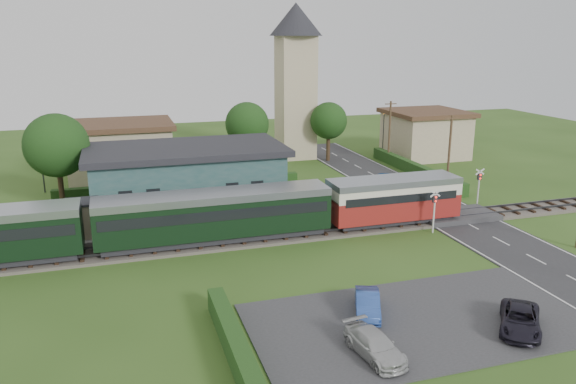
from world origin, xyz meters
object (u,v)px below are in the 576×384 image
object	(u,v)px
equipment_hut	(83,218)
car_on_road	(390,180)
church_tower	(296,70)
pedestrian_near	(292,205)
car_park_silver	(375,345)
car_park_blue	(368,304)
station_building	(187,177)
train	(168,219)
house_west	(120,149)
house_east	(425,133)
crossing_signal_far	(479,182)
car_park_dark	(520,320)
crossing_signal_near	(435,205)
pedestrian_far	(111,227)

from	to	relation	value
equipment_hut	car_on_road	size ratio (longest dim) A/B	0.63
church_tower	pedestrian_near	size ratio (longest dim) A/B	9.76
car_park_silver	car_park_blue	bearing A→B (deg)	62.07
station_building	pedestrian_near	bearing A→B (deg)	-39.51
train	pedestrian_near	size ratio (longest dim) A/B	23.96
house_west	car_park_blue	bearing A→B (deg)	-72.27
station_building	house_east	world-z (taller)	house_east
crossing_signal_far	car_park_dark	xyz separation A→B (m)	(-10.83, -18.69, -1.51)
car_on_road	car_park_dark	distance (m)	27.32
car_park_dark	equipment_hut	bearing A→B (deg)	174.89
equipment_hut	house_east	xyz separation A→B (m)	(38.00, 18.80, 1.05)
house_west	car_on_road	size ratio (longest dim) A/B	2.67
crossing_signal_far	car_park_dark	distance (m)	21.66
car_on_road	car_park_dark	bearing A→B (deg)	-177.43
car_park_blue	pedestrian_near	xyz separation A→B (m)	(0.88, 15.58, 0.70)
equipment_hut	station_building	size ratio (longest dim) A/B	0.16
car_park_dark	crossing_signal_far	bearing A→B (deg)	97.99
house_east	car_park_dark	distance (m)	42.05
crossing_signal_near	pedestrian_near	distance (m)	10.66
equipment_hut	car_park_dark	bearing A→B (deg)	-43.20
train	car_park_dark	bearing A→B (deg)	-46.98
car_park_blue	pedestrian_far	xyz separation A→B (m)	(-12.54, 14.97, 0.56)
car_park_dark	car_park_silver	bearing A→B (deg)	-141.95
station_building	crossing_signal_far	xyz separation A→B (m)	(23.60, -6.60, -0.55)
station_building	car_park_dark	distance (m)	28.41
car_park_blue	train	bearing A→B (deg)	147.11
crossing_signal_far	pedestrian_near	distance (m)	16.38
house_east	pedestrian_far	size ratio (longest dim) A/B	5.81
house_west	car_on_road	world-z (taller)	house_west
house_west	train	bearing A→B (deg)	-83.66
house_west	car_park_dark	size ratio (longest dim) A/B	2.72
house_east	car_park_dark	world-z (taller)	house_east
house_west	pedestrian_near	bearing A→B (deg)	-58.49
car_park_dark	church_tower	bearing A→B (deg)	125.07
station_building	crossing_signal_far	size ratio (longest dim) A/B	4.88
car_park_dark	pedestrian_near	world-z (taller)	pedestrian_near
car_park_blue	car_park_dark	distance (m)	7.40
equipment_hut	crossing_signal_near	distance (m)	25.04
house_east	pedestrian_near	bearing A→B (deg)	-140.15
crossing_signal_far	car_on_road	xyz separation A→B (m)	(-4.22, 7.81, -1.40)
station_building	crossing_signal_near	size ratio (longest dim) A/B	4.88
equipment_hut	crossing_signal_far	size ratio (longest dim) A/B	0.78
car_park_blue	pedestrian_near	bearing A→B (deg)	108.81
train	pedestrian_near	world-z (taller)	train
church_tower	pedestrian_far	distance (m)	32.96
station_building	car_park_blue	world-z (taller)	station_building
pedestrian_far	car_park_silver	bearing A→B (deg)	-139.91
church_tower	car_park_blue	distance (m)	40.66
church_tower	car_park_dark	size ratio (longest dim) A/B	4.44
house_west	house_east	distance (m)	35.01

